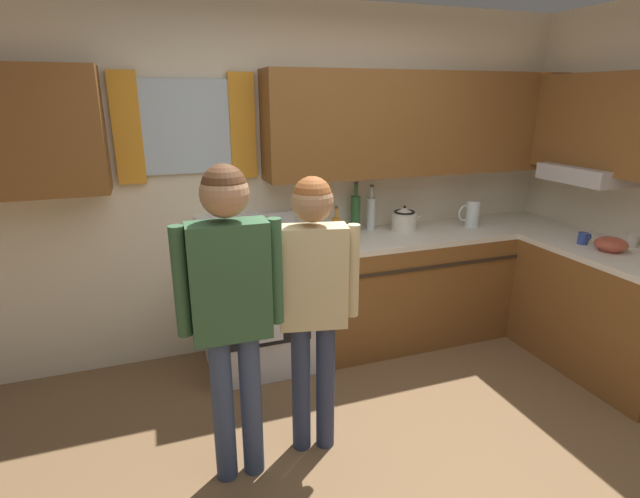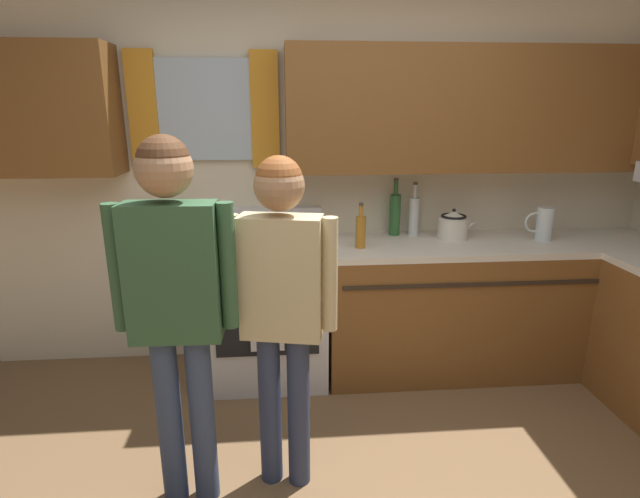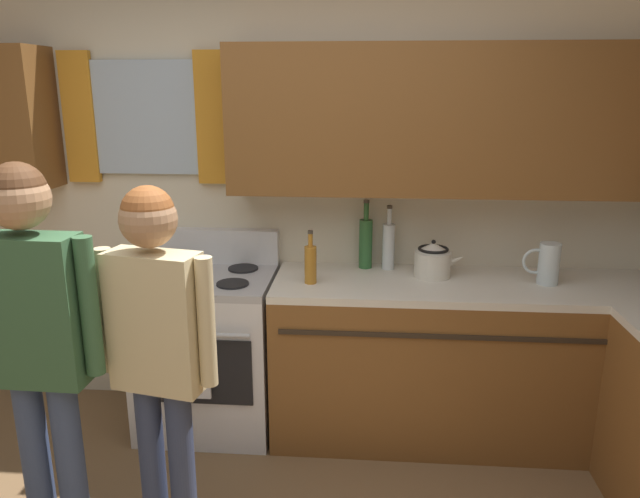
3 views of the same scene
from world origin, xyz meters
TOP-DOWN VIEW (x-y plane):
  - back_wall_unit at (0.08, 1.81)m, footprint 4.60×0.42m
  - kitchen_counter_run at (1.45, 1.23)m, footprint 2.28×1.82m
  - stove_oven at (-0.37, 1.54)m, footprint 0.74×0.67m
  - bottle_oil_amber at (0.22, 1.47)m, footprint 0.06×0.06m
  - bottle_wine_green at (0.51, 1.77)m, footprint 0.08×0.08m
  - bottle_tall_clear at (0.64, 1.75)m, footprint 0.07×0.07m
  - mug_cobalt_blue at (1.94, 0.86)m, footprint 0.11×0.07m
  - mug_ceramic_white at (2.21, 0.70)m, footprint 0.13×0.08m
  - stovetop_kettle at (0.88, 1.63)m, footprint 0.27×0.20m
  - water_pitcher at (1.46, 1.56)m, footprint 0.19×0.11m
  - mixing_bowl at (1.98, 0.67)m, footprint 0.21×0.21m
  - adult_left at (-0.71, 0.46)m, footprint 0.51×0.22m
  - adult_in_plaid at (-0.28, 0.53)m, footprint 0.48×0.22m

SIDE VIEW (x-z plane):
  - kitchen_counter_run at x=1.45m, z-range 0.00..0.90m
  - stove_oven at x=-0.37m, z-range -0.08..1.02m
  - mug_cobalt_blue at x=1.94m, z-range 0.90..0.99m
  - mixing_bowl at x=1.98m, z-range 0.90..1.00m
  - mug_ceramic_white at x=2.21m, z-range 0.90..1.00m
  - adult_in_plaid at x=-0.28m, z-range 0.20..1.77m
  - stovetop_kettle at x=0.88m, z-range 0.89..1.10m
  - bottle_oil_amber at x=0.22m, z-range 0.87..1.15m
  - water_pitcher at x=1.46m, z-range 0.90..1.12m
  - bottle_tall_clear at x=0.64m, z-range 0.86..1.22m
  - adult_left at x=-0.71m, z-range 0.21..1.87m
  - bottle_wine_green at x=0.51m, z-range 0.85..1.25m
  - back_wall_unit at x=0.08m, z-range 0.19..2.79m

